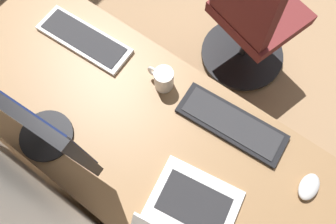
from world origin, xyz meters
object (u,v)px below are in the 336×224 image
(keyboard_spare, at_px, (84,39))
(office_chair, at_px, (250,20))
(drawer_pedestal, at_px, (151,161))
(laptop_left, at_px, (187,221))
(coffee_mug, at_px, (163,79))
(mouse_main, at_px, (309,187))
(monitor_primary, at_px, (13,110))
(keyboard_main, at_px, (231,123))

(keyboard_spare, xyz_separation_m, office_chair, (-0.46, -0.73, -0.28))
(drawer_pedestal, xyz_separation_m, keyboard_spare, (0.48, -0.20, 0.39))
(keyboard_spare, height_order, office_chair, office_chair)
(laptop_left, distance_m, keyboard_spare, 0.84)
(keyboard_spare, bearing_deg, coffee_mug, -175.39)
(drawer_pedestal, distance_m, laptop_left, 0.54)
(drawer_pedestal, height_order, mouse_main, mouse_main)
(laptop_left, xyz_separation_m, keyboard_spare, (0.76, -0.34, -0.04))
(monitor_primary, bearing_deg, drawer_pedestal, -146.79)
(drawer_pedestal, bearing_deg, keyboard_main, -132.63)
(keyboard_main, bearing_deg, monitor_primary, 39.94)
(monitor_primary, height_order, keyboard_spare, monitor_primary)
(monitor_primary, bearing_deg, coffee_mug, -117.61)
(laptop_left, xyz_separation_m, keyboard_main, (0.06, -0.39, -0.04))
(laptop_left, relative_size, mouse_main, 3.52)
(monitor_primary, relative_size, keyboard_main, 1.33)
(laptop_left, relative_size, keyboard_main, 0.85)
(coffee_mug, bearing_deg, office_chair, -95.46)
(keyboard_main, bearing_deg, mouse_main, 173.18)
(office_chair, bearing_deg, coffee_mug, 84.54)
(coffee_mug, bearing_deg, keyboard_main, -176.80)
(monitor_primary, distance_m, keyboard_main, 0.74)
(drawer_pedestal, distance_m, keyboard_main, 0.52)
(coffee_mug, bearing_deg, drawer_pedestal, 109.98)
(keyboard_spare, height_order, coffee_mug, coffee_mug)
(laptop_left, bearing_deg, keyboard_spare, -23.83)
(monitor_primary, bearing_deg, office_chair, -104.45)
(mouse_main, bearing_deg, keyboard_spare, 0.45)
(drawer_pedestal, xyz_separation_m, keyboard_main, (-0.23, -0.25, 0.39))
(office_chair, bearing_deg, drawer_pedestal, 90.97)
(mouse_main, bearing_deg, drawer_pedestal, 19.81)
(mouse_main, relative_size, office_chair, 0.11)
(monitor_primary, distance_m, keyboard_spare, 0.50)
(keyboard_main, xyz_separation_m, coffee_mug, (0.31, 0.02, 0.04))
(keyboard_spare, xyz_separation_m, mouse_main, (-1.05, -0.01, 0.01))
(keyboard_main, bearing_deg, coffee_mug, 3.20)
(drawer_pedestal, bearing_deg, monitor_primary, 33.21)
(coffee_mug, relative_size, office_chair, 0.12)
(mouse_main, xyz_separation_m, office_chair, (0.58, -0.73, -0.29))
(monitor_primary, distance_m, coffee_mug, 0.53)
(drawer_pedestal, height_order, laptop_left, laptop_left)
(monitor_primary, relative_size, laptop_left, 1.56)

